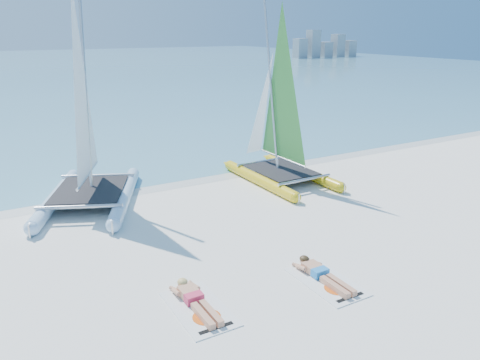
% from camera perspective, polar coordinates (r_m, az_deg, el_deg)
% --- Properties ---
extents(ground, '(140.00, 140.00, 0.00)m').
position_cam_1_polar(ground, '(12.53, 1.57, -7.15)').
color(ground, white).
rests_on(ground, ground).
extents(sea, '(140.00, 115.00, 0.01)m').
position_cam_1_polar(sea, '(73.09, -25.77, 12.15)').
color(sea, '#79BECA').
rests_on(sea, ground).
extents(wet_sand_strip, '(140.00, 1.40, 0.01)m').
position_cam_1_polar(wet_sand_strip, '(17.13, -8.06, -0.26)').
color(wet_sand_strip, silver).
rests_on(wet_sand_strip, ground).
extents(distant_skyline, '(14.00, 2.00, 5.00)m').
position_cam_1_polar(distant_skyline, '(93.30, 10.26, 15.71)').
color(distant_skyline, gray).
rests_on(distant_skyline, ground).
extents(catamaran_blue, '(4.53, 5.95, 7.33)m').
position_cam_1_polar(catamaran_blue, '(15.24, -18.38, 5.21)').
color(catamaran_blue, '#BEE4FA').
rests_on(catamaran_blue, ground).
extents(catamaran_yellow, '(2.35, 5.15, 6.53)m').
position_cam_1_polar(catamaran_yellow, '(17.10, 4.25, 6.96)').
color(catamaran_yellow, '#FFF01A').
rests_on(catamaran_yellow, ground).
extents(towel_a, '(1.00, 1.85, 0.02)m').
position_cam_1_polar(towel_a, '(9.70, -5.02, -15.35)').
color(towel_a, white).
rests_on(towel_a, ground).
extents(sunbather_a, '(0.37, 1.73, 0.26)m').
position_cam_1_polar(sunbather_a, '(9.79, -5.53, -14.26)').
color(sunbather_a, tan).
rests_on(sunbather_a, towel_a).
extents(towel_b, '(1.00, 1.85, 0.02)m').
position_cam_1_polar(towel_b, '(10.72, 10.49, -12.08)').
color(towel_b, white).
rests_on(towel_b, ground).
extents(sunbather_b, '(0.37, 1.73, 0.26)m').
position_cam_1_polar(sunbather_b, '(10.79, 9.86, -11.16)').
color(sunbather_b, tan).
rests_on(sunbather_b, towel_b).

